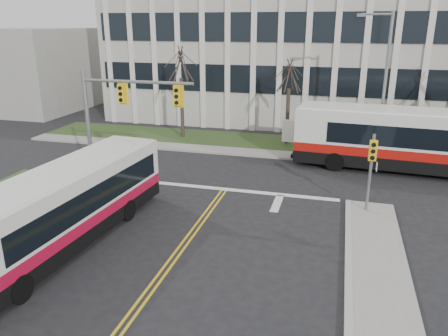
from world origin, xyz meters
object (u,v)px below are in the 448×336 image
Objects in this scene: directory_sign at (293,132)px; newspaper_box_blue at (31,220)px; bus_main at (62,210)px; bus_cross at (414,142)px; streetlight at (383,79)px.

newspaper_box_blue is (-9.30, -16.12, -0.70)m from directory_sign.
newspaper_box_blue is (-2.23, 0.80, -1.05)m from bus_main.
streetlight is at bearing -134.43° from bus_cross.
bus_main is (-7.07, -16.93, 0.36)m from directory_sign.
bus_main is at bearing -112.68° from directory_sign.
directory_sign is at bearing 47.67° from newspaper_box_blue.
streetlight is 6.96m from directory_sign.
directory_sign is at bearing 166.77° from streetlight.
streetlight reaches higher than newspaper_box_blue.
directory_sign is (-5.53, 1.30, -4.02)m from streetlight.
streetlight reaches higher than bus_cross.
newspaper_box_blue is at bearing -48.98° from bus_cross.
streetlight is 21.49m from newspaper_box_blue.
streetlight is 4.60× the size of directory_sign.
directory_sign is 0.15× the size of bus_cross.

